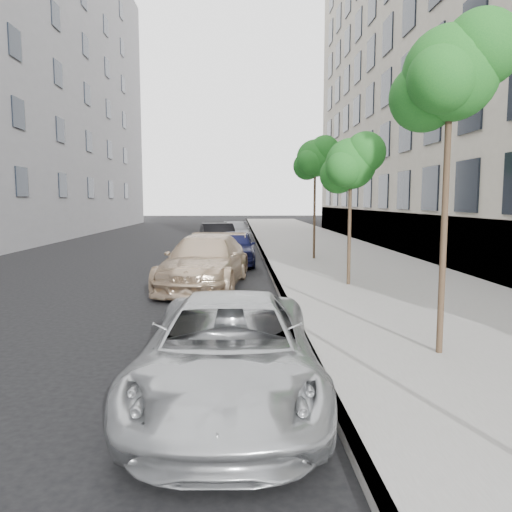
{
  "coord_description": "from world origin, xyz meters",
  "views": [
    {
      "loc": [
        0.01,
        -6.07,
        2.53
      ],
      "look_at": [
        0.36,
        3.2,
        1.5
      ],
      "focal_mm": 35.0,
      "sensor_mm": 36.0,
      "label": 1
    }
  ],
  "objects": [
    {
      "name": "sidewalk",
      "position": [
        4.3,
        24.0,
        0.07
      ],
      "size": [
        6.4,
        72.0,
        0.14
      ],
      "primitive_type": "cube",
      "color": "gray",
      "rests_on": "ground"
    },
    {
      "name": "minivan",
      "position": [
        -0.1,
        0.03,
        0.65
      ],
      "size": [
        2.3,
        4.75,
        1.3
      ],
      "primitive_type": "imported",
      "rotation": [
        0.0,
        0.0,
        -0.03
      ],
      "color": "#B1B4B6",
      "rests_on": "ground"
    },
    {
      "name": "sedan_black",
      "position": [
        -0.94,
        18.42,
        0.71
      ],
      "size": [
        2.16,
        4.48,
        1.42
      ],
      "primitive_type": "imported",
      "rotation": [
        0.0,
        0.0,
        0.16
      ],
      "color": "black",
      "rests_on": "ground"
    },
    {
      "name": "sedan_blue",
      "position": [
        -0.1,
        13.64,
        0.69
      ],
      "size": [
        1.73,
        4.1,
        1.38
      ],
      "primitive_type": "imported",
      "rotation": [
        0.0,
        0.0,
        -0.03
      ],
      "color": "#111339",
      "rests_on": "ground"
    },
    {
      "name": "ground",
      "position": [
        0.0,
        0.0,
        0.0
      ],
      "size": [
        160.0,
        160.0,
        0.0
      ],
      "primitive_type": "plane",
      "color": "black",
      "rests_on": "ground"
    },
    {
      "name": "tree_mid",
      "position": [
        3.23,
        8.0,
        3.57
      ],
      "size": [
        1.75,
        1.55,
        4.29
      ],
      "color": "#38281C",
      "rests_on": "sidewalk"
    },
    {
      "name": "sedan_rear",
      "position": [
        -0.1,
        24.9,
        0.62
      ],
      "size": [
        1.85,
        4.3,
        1.23
      ],
      "primitive_type": "imported",
      "rotation": [
        0.0,
        0.0,
        0.03
      ],
      "color": "gray",
      "rests_on": "ground"
    },
    {
      "name": "curb",
      "position": [
        1.18,
        24.0,
        0.07
      ],
      "size": [
        0.15,
        72.0,
        0.14
      ],
      "primitive_type": "cube",
      "color": "#9E9B93",
      "rests_on": "ground"
    },
    {
      "name": "suv",
      "position": [
        -0.94,
        8.4,
        0.76
      ],
      "size": [
        2.81,
        5.47,
        1.52
      ],
      "primitive_type": "imported",
      "rotation": [
        0.0,
        0.0,
        -0.14
      ],
      "color": "#C8AE8F",
      "rests_on": "ground"
    },
    {
      "name": "tree_near",
      "position": [
        3.23,
        1.5,
        4.42
      ],
      "size": [
        1.75,
        1.55,
        5.14
      ],
      "color": "#38281C",
      "rests_on": "sidewalk"
    },
    {
      "name": "tree_far",
      "position": [
        3.23,
        14.5,
        4.26
      ],
      "size": [
        1.83,
        1.63,
        5.03
      ],
      "color": "#38281C",
      "rests_on": "sidewalk"
    }
  ]
}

